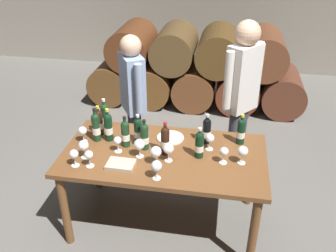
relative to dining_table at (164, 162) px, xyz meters
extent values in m
plane|color=#66635E|center=(0.00, 0.00, -0.67)|extent=(14.00, 14.00, 0.00)
cylinder|color=brown|center=(-1.26, 2.60, -0.37)|extent=(0.60, 0.90, 0.60)
cylinder|color=brown|center=(-0.63, 2.60, -0.37)|extent=(0.60, 0.90, 0.60)
cylinder|color=brown|center=(0.00, 2.60, -0.37)|extent=(0.60, 0.90, 0.60)
cylinder|color=maroon|center=(0.63, 2.60, -0.37)|extent=(0.60, 0.90, 0.60)
cylinder|color=#582E1E|center=(1.26, 2.60, -0.37)|extent=(0.60, 0.90, 0.60)
cylinder|color=#592E17|center=(-0.95, 2.60, 0.18)|extent=(0.60, 0.90, 0.60)
cylinder|color=brown|center=(-0.32, 2.60, 0.18)|extent=(0.60, 0.90, 0.60)
cylinder|color=#523819|center=(0.31, 2.60, 0.18)|extent=(0.60, 0.90, 0.60)
cylinder|color=brown|center=(0.95, 2.60, 0.18)|extent=(0.60, 0.90, 0.60)
cube|color=brown|center=(0.00, 0.00, 0.07)|extent=(1.70, 0.90, 0.04)
cylinder|color=brown|center=(-0.77, -0.39, -0.31)|extent=(0.07, 0.07, 0.72)
cylinder|color=brown|center=(0.77, -0.39, -0.31)|extent=(0.07, 0.07, 0.72)
cylinder|color=brown|center=(-0.77, 0.39, -0.31)|extent=(0.07, 0.07, 0.72)
cylinder|color=brown|center=(0.77, 0.39, -0.31)|extent=(0.07, 0.07, 0.72)
cylinder|color=black|center=(-0.25, 0.13, 0.19)|extent=(0.07, 0.07, 0.19)
sphere|color=black|center=(-0.25, 0.13, 0.29)|extent=(0.07, 0.07, 0.07)
cylinder|color=black|center=(-0.25, 0.13, 0.31)|extent=(0.03, 0.03, 0.06)
cylinder|color=silver|center=(-0.25, 0.13, 0.35)|extent=(0.03, 0.03, 0.02)
cylinder|color=silver|center=(-0.25, 0.13, 0.18)|extent=(0.07, 0.07, 0.06)
cylinder|color=#19381E|center=(-0.17, 0.04, 0.19)|extent=(0.07, 0.07, 0.19)
sphere|color=#19381E|center=(-0.17, 0.04, 0.29)|extent=(0.07, 0.07, 0.07)
cylinder|color=#19381E|center=(-0.17, 0.04, 0.32)|extent=(0.03, 0.03, 0.06)
cylinder|color=black|center=(-0.17, 0.04, 0.36)|extent=(0.03, 0.03, 0.02)
cylinder|color=silver|center=(-0.17, 0.04, 0.18)|extent=(0.07, 0.07, 0.06)
cylinder|color=black|center=(-0.63, 0.21, 0.19)|extent=(0.07, 0.07, 0.20)
sphere|color=black|center=(-0.63, 0.21, 0.30)|extent=(0.07, 0.07, 0.07)
cylinder|color=black|center=(-0.63, 0.21, 0.32)|extent=(0.03, 0.03, 0.06)
cylinder|color=gold|center=(-0.63, 0.21, 0.36)|extent=(0.03, 0.03, 0.02)
cylinder|color=silver|center=(-0.63, 0.21, 0.18)|extent=(0.07, 0.07, 0.06)
cylinder|color=black|center=(-0.52, 0.13, 0.20)|extent=(0.07, 0.07, 0.21)
sphere|color=black|center=(-0.52, 0.13, 0.31)|extent=(0.07, 0.07, 0.07)
cylinder|color=black|center=(-0.52, 0.13, 0.34)|extent=(0.03, 0.03, 0.07)
cylinder|color=gold|center=(-0.52, 0.13, 0.39)|extent=(0.03, 0.03, 0.02)
cylinder|color=silver|center=(-0.52, 0.13, 0.19)|extent=(0.07, 0.07, 0.06)
cylinder|color=black|center=(0.01, 0.00, 0.20)|extent=(0.07, 0.07, 0.21)
sphere|color=black|center=(0.01, 0.00, 0.31)|extent=(0.07, 0.07, 0.07)
cylinder|color=black|center=(0.01, 0.00, 0.33)|extent=(0.03, 0.03, 0.07)
cylinder|color=#B21E23|center=(0.01, 0.00, 0.38)|extent=(0.03, 0.03, 0.02)
cylinder|color=silver|center=(0.01, 0.00, 0.19)|extent=(0.07, 0.07, 0.06)
cylinder|color=#19381E|center=(-0.61, 0.31, 0.20)|extent=(0.07, 0.07, 0.21)
sphere|color=#19381E|center=(-0.61, 0.31, 0.31)|extent=(0.07, 0.07, 0.07)
cylinder|color=#19381E|center=(-0.61, 0.31, 0.34)|extent=(0.03, 0.03, 0.07)
cylinder|color=silver|center=(-0.61, 0.31, 0.38)|extent=(0.03, 0.03, 0.02)
cylinder|color=silver|center=(-0.61, 0.31, 0.19)|extent=(0.07, 0.07, 0.06)
cylinder|color=#19381E|center=(-0.62, 0.11, 0.20)|extent=(0.07, 0.07, 0.22)
sphere|color=#19381E|center=(-0.62, 0.11, 0.32)|extent=(0.07, 0.07, 0.07)
cylinder|color=#19381E|center=(-0.62, 0.11, 0.35)|extent=(0.03, 0.03, 0.07)
cylinder|color=black|center=(-0.62, 0.11, 0.39)|extent=(0.03, 0.03, 0.03)
cylinder|color=silver|center=(-0.62, 0.11, 0.19)|extent=(0.07, 0.07, 0.07)
cylinder|color=black|center=(0.63, 0.27, 0.19)|extent=(0.07, 0.07, 0.20)
sphere|color=black|center=(0.63, 0.27, 0.29)|extent=(0.07, 0.07, 0.07)
cylinder|color=black|center=(0.63, 0.27, 0.32)|extent=(0.03, 0.03, 0.06)
cylinder|color=gold|center=(0.63, 0.27, 0.36)|extent=(0.03, 0.03, 0.02)
cylinder|color=silver|center=(0.63, 0.27, 0.18)|extent=(0.07, 0.07, 0.06)
cylinder|color=black|center=(0.29, 0.00, 0.19)|extent=(0.07, 0.07, 0.19)
sphere|color=black|center=(0.29, 0.00, 0.29)|extent=(0.07, 0.07, 0.07)
cylinder|color=black|center=(0.29, 0.00, 0.31)|extent=(0.03, 0.03, 0.06)
cylinder|color=silver|center=(0.29, 0.00, 0.35)|extent=(0.03, 0.03, 0.02)
cylinder|color=silver|center=(0.29, 0.00, 0.18)|extent=(0.07, 0.07, 0.06)
cylinder|color=black|center=(0.33, 0.23, 0.19)|extent=(0.07, 0.07, 0.19)
sphere|color=black|center=(0.33, 0.23, 0.29)|extent=(0.07, 0.07, 0.07)
cylinder|color=black|center=(0.33, 0.23, 0.31)|extent=(0.03, 0.03, 0.06)
cylinder|color=silver|center=(0.33, 0.23, 0.36)|extent=(0.03, 0.03, 0.02)
cylinder|color=silver|center=(0.33, 0.23, 0.18)|extent=(0.07, 0.07, 0.06)
cylinder|color=#19381E|center=(-0.34, 0.06, 0.19)|extent=(0.07, 0.07, 0.20)
sphere|color=#19381E|center=(-0.34, 0.06, 0.30)|extent=(0.07, 0.07, 0.07)
cylinder|color=#19381E|center=(-0.34, 0.06, 0.32)|extent=(0.03, 0.03, 0.06)
cylinder|color=black|center=(-0.34, 0.06, 0.36)|extent=(0.03, 0.03, 0.02)
cylinder|color=silver|center=(-0.34, 0.06, 0.18)|extent=(0.07, 0.07, 0.06)
cylinder|color=white|center=(0.01, -0.35, 0.09)|extent=(0.06, 0.06, 0.00)
cylinder|color=white|center=(0.01, -0.35, 0.13)|extent=(0.01, 0.01, 0.07)
sphere|color=white|center=(0.01, -0.35, 0.21)|extent=(0.08, 0.08, 0.08)
cylinder|color=white|center=(-0.19, -0.08, 0.09)|extent=(0.06, 0.06, 0.00)
cylinder|color=white|center=(-0.19, -0.08, 0.13)|extent=(0.01, 0.01, 0.07)
sphere|color=white|center=(-0.19, -0.08, 0.21)|extent=(0.09, 0.09, 0.09)
cylinder|color=white|center=(-0.38, -0.04, 0.09)|extent=(0.06, 0.06, 0.00)
cylinder|color=white|center=(-0.38, -0.04, 0.13)|extent=(0.01, 0.01, 0.07)
sphere|color=white|center=(-0.38, -0.04, 0.20)|extent=(0.07, 0.07, 0.07)
cylinder|color=white|center=(-0.66, -0.30, 0.09)|extent=(0.06, 0.06, 0.00)
cylinder|color=white|center=(-0.66, -0.30, 0.13)|extent=(0.01, 0.01, 0.07)
sphere|color=white|center=(-0.66, -0.30, 0.20)|extent=(0.07, 0.07, 0.07)
cylinder|color=white|center=(0.37, 0.12, 0.09)|extent=(0.06, 0.06, 0.00)
cylinder|color=white|center=(0.37, 0.12, 0.13)|extent=(0.01, 0.01, 0.07)
sphere|color=white|center=(0.37, 0.12, 0.20)|extent=(0.07, 0.07, 0.07)
cylinder|color=white|center=(0.06, -0.10, 0.09)|extent=(0.06, 0.06, 0.00)
cylinder|color=white|center=(0.06, -0.10, 0.13)|extent=(0.01, 0.01, 0.07)
sphere|color=white|center=(0.06, -0.10, 0.21)|extent=(0.09, 0.09, 0.09)
cylinder|color=white|center=(0.50, -0.06, 0.09)|extent=(0.06, 0.06, 0.00)
cylinder|color=white|center=(0.50, -0.06, 0.13)|extent=(0.01, 0.01, 0.07)
sphere|color=white|center=(0.50, -0.06, 0.20)|extent=(0.07, 0.07, 0.07)
cylinder|color=white|center=(-0.03, -0.17, 0.09)|extent=(0.06, 0.06, 0.00)
cylinder|color=white|center=(-0.03, -0.17, 0.13)|extent=(0.01, 0.01, 0.07)
sphere|color=white|center=(-0.03, -0.17, 0.21)|extent=(0.09, 0.09, 0.09)
cylinder|color=white|center=(-0.54, -0.28, 0.09)|extent=(0.06, 0.06, 0.00)
cylinder|color=white|center=(-0.54, -0.28, 0.13)|extent=(0.01, 0.01, 0.07)
sphere|color=white|center=(-0.54, -0.28, 0.20)|extent=(0.07, 0.07, 0.07)
cylinder|color=white|center=(0.64, -0.03, 0.09)|extent=(0.06, 0.06, 0.00)
cylinder|color=white|center=(0.64, -0.03, 0.13)|extent=(0.01, 0.01, 0.07)
sphere|color=white|center=(0.64, -0.03, 0.21)|extent=(0.08, 0.08, 0.08)
cylinder|color=white|center=(-0.73, 0.06, 0.09)|extent=(0.06, 0.06, 0.00)
cylinder|color=white|center=(-0.73, 0.06, 0.13)|extent=(0.01, 0.01, 0.07)
sphere|color=white|center=(-0.73, 0.06, 0.20)|extent=(0.08, 0.08, 0.08)
cylinder|color=white|center=(-0.63, -0.17, 0.09)|extent=(0.06, 0.06, 0.00)
cylinder|color=white|center=(-0.63, -0.17, 0.13)|extent=(0.01, 0.01, 0.07)
sphere|color=white|center=(-0.63, -0.17, 0.21)|extent=(0.08, 0.08, 0.08)
cube|color=#B2A893|center=(-0.31, -0.24, 0.11)|extent=(0.22, 0.16, 0.03)
cylinder|color=white|center=(0.01, 0.24, 0.10)|extent=(0.24, 0.24, 0.01)
cylinder|color=#383842|center=(0.65, 0.79, -0.24)|extent=(0.11, 0.11, 0.85)
cylinder|color=#383842|center=(0.58, 0.71, -0.24)|extent=(0.11, 0.11, 0.85)
cube|color=silver|center=(0.61, 0.75, 0.51)|extent=(0.34, 0.36, 0.64)
cylinder|color=silver|center=(0.75, 0.91, 0.54)|extent=(0.08, 0.08, 0.54)
cylinder|color=silver|center=(0.48, 0.59, 0.54)|extent=(0.08, 0.08, 0.54)
sphere|color=tan|center=(0.61, 0.75, 0.93)|extent=(0.23, 0.23, 0.23)
cylinder|color=#383842|center=(-0.47, 0.77, -0.28)|extent=(0.11, 0.11, 0.77)
cylinder|color=#383842|center=(-0.42, 0.67, -0.28)|extent=(0.11, 0.11, 0.77)
cube|color=#8499BC|center=(-0.45, 0.72, 0.39)|extent=(0.32, 0.37, 0.58)
cylinder|color=#8499BC|center=(-0.56, 0.90, 0.42)|extent=(0.08, 0.08, 0.49)
cylinder|color=#8499BC|center=(-0.34, 0.54, 0.42)|extent=(0.08, 0.08, 0.49)
sphere|color=tan|center=(-0.45, 0.72, 0.77)|extent=(0.21, 0.21, 0.21)
camera|label=1|loc=(0.47, -2.52, 1.81)|focal=39.28mm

